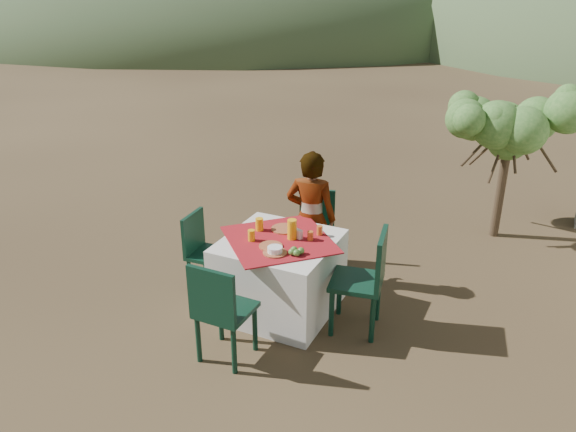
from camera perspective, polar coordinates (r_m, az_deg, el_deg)
The scene contains 21 objects.
ground at distance 5.63m, azimuth 2.74°, elevation -9.46°, with size 160.00×160.00×0.00m, color #312416.
table at distance 5.45m, azimuth -0.88°, elevation -5.97°, with size 1.30×1.30×0.76m.
chair_far at distance 6.26m, azimuth 2.83°, elevation -0.91°, with size 0.49×0.49×0.86m.
chair_near at distance 4.71m, azimuth -6.89°, elevation -9.33°, with size 0.44×0.44×0.94m.
chair_left at distance 5.81m, azimuth -8.63°, elevation -3.30°, with size 0.41×0.41×0.84m.
chair_right at distance 5.11m, azimuth 7.95°, elevation -6.16°, with size 0.53×0.53×0.99m.
person at distance 5.81m, azimuth 2.34°, elevation -0.24°, with size 0.53×0.35×1.45m, color #8C6651.
shrub_tree at distance 7.21m, azimuth 22.04°, elevation 7.87°, with size 1.43×1.40×1.68m.
hill_near_left at distance 39.79m, azimuth -4.62°, elevation 18.93°, with size 40.00×40.00×16.00m, color #364828.
hill_far_center at distance 56.75m, azimuth 20.83°, elevation 18.91°, with size 60.00×60.00×24.00m, color gray.
plate_far at distance 5.46m, azimuth -0.38°, elevation -1.30°, with size 0.26×0.26×0.01m, color brown.
plate_near at distance 5.12m, azimuth -1.77°, elevation -3.07°, with size 0.22×0.22×0.01m, color brown.
glass_far at distance 5.43m, azimuth -2.93°, elevation -0.85°, with size 0.08×0.08×0.12m, color #FBAD0F.
glass_near at distance 5.23m, azimuth -3.74°, elevation -1.98°, with size 0.07×0.07×0.11m, color #FBAD0F.
juice_pitcher at distance 5.24m, azimuth 0.41°, elevation -1.36°, with size 0.09×0.09×0.19m, color #FBAD0F.
bowl_plate at distance 5.01m, azimuth -1.34°, elevation -3.73°, with size 0.22×0.22×0.01m, color brown.
white_bowl at distance 5.00m, azimuth -1.34°, elevation -3.42°, with size 0.14×0.14×0.05m, color white.
jar_left at distance 5.24m, azimuth 2.28°, elevation -2.02°, with size 0.06×0.06×0.09m, color #CB6523.
jar_right at distance 5.35m, azimuth 3.24°, elevation -1.46°, with size 0.06×0.06×0.09m, color #CB6523.
napkin_holder at distance 5.26m, azimuth 1.11°, elevation -1.85°, with size 0.07×0.04×0.09m, color white.
fruit_cluster at distance 4.97m, azimuth 0.81°, elevation -3.61°, with size 0.13×0.12×0.06m.
Camera 1 is at (1.80, -4.38, 3.05)m, focal length 35.00 mm.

